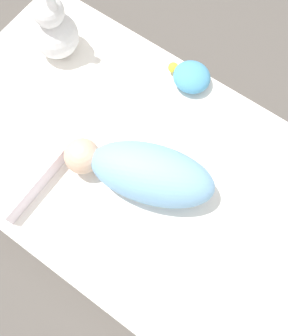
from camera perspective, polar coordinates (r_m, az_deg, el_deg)
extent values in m
plane|color=#514C47|center=(1.46, -0.97, -1.36)|extent=(12.00, 12.00, 0.00)
cube|color=white|center=(1.39, -1.01, -0.40)|extent=(1.49, 0.87, 0.14)
ellipsoid|color=#7FB7E5|center=(1.22, 1.16, -0.91)|extent=(0.44, 0.31, 0.18)
sphere|color=#DBB293|center=(1.26, -8.97, 1.73)|extent=(0.12, 0.12, 0.12)
cube|color=white|center=(1.38, -19.79, 1.74)|extent=(0.34, 0.31, 0.07)
sphere|color=white|center=(1.52, -12.72, 18.29)|extent=(0.17, 0.17, 0.17)
sphere|color=white|center=(1.43, -13.78, 21.24)|extent=(0.11, 0.11, 0.11)
ellipsoid|color=#4C99C6|center=(1.44, 6.94, 12.97)|extent=(0.14, 0.13, 0.08)
sphere|color=yellow|center=(1.47, 4.26, 14.35)|extent=(0.04, 0.04, 0.04)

